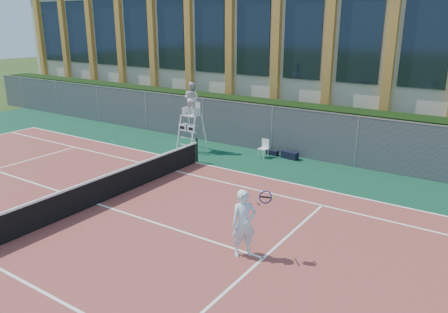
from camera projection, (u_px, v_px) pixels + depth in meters
The scene contains 12 objects.
ground at pixel (98, 205), 14.81m from camera, with size 120.00×120.00×0.00m, color #233814.
apron at pixel (119, 195), 15.60m from camera, with size 36.00×20.00×0.01m, color #0C3825.
tennis_court at pixel (97, 204), 14.80m from camera, with size 23.77×10.97×0.02m, color brown.
tennis_net at pixel (96, 190), 14.65m from camera, with size 0.10×11.30×1.10m.
fence at pixel (236, 124), 21.48m from camera, with size 40.00×0.06×2.20m, color #595E60, non-canonical shape.
hedge at pixel (248, 120), 22.43m from camera, with size 40.00×1.40×2.20m, color black.
building at pixel (312, 51), 27.85m from camera, with size 45.00×10.60×8.22m.
umpire_chair at pixel (192, 100), 20.41m from camera, with size 0.93×1.42×3.32m.
plastic_chair at pixel (264, 147), 19.86m from camera, with size 0.43×0.43×0.83m.
sports_bag_near at pixel (290, 155), 19.72m from camera, with size 0.77×0.31×0.33m, color black.
sports_bag_far at pixel (272, 152), 20.29m from camera, with size 0.57×0.25×0.23m, color black.
tennis_player at pixel (244, 223), 11.33m from camera, with size 1.05×0.85×1.82m.
Camera 1 is at (11.15, -8.98, 5.96)m, focal length 35.00 mm.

